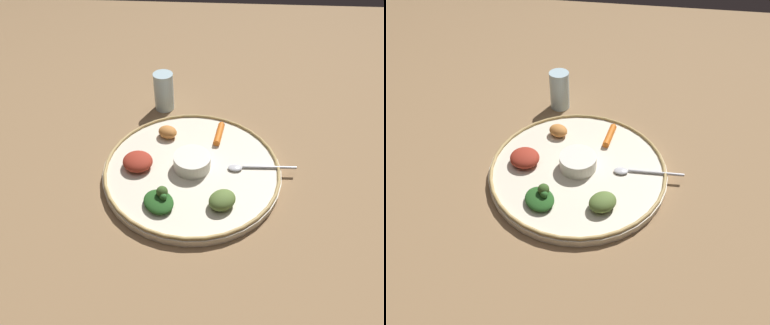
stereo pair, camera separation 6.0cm
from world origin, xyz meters
The scene contains 11 objects.
ground_plane centered at (0.00, 0.00, 0.00)m, with size 2.40×2.40×0.00m, color olive.
platter centered at (0.00, 0.00, 0.01)m, with size 0.43×0.43×0.02m, color beige.
platter_rim centered at (0.00, 0.00, 0.02)m, with size 0.42×0.42×0.01m, color tan.
center_bowl centered at (0.00, 0.00, 0.04)m, with size 0.09×0.09×0.04m.
spoon centered at (0.01, -0.14, 0.02)m, with size 0.03×0.16×0.01m.
greens_pile centered at (-0.12, 0.06, 0.03)m, with size 0.10×0.09×0.04m.
carrot_near_spoon centered at (0.13, -0.06, 0.03)m, with size 0.10×0.03×0.02m.
mound_squash centered at (0.11, 0.07, 0.03)m, with size 0.05×0.04×0.03m, color #C67A38.
mound_beet centered at (-0.01, 0.13, 0.03)m, with size 0.07×0.07×0.03m, color maroon.
mound_collards centered at (-0.11, -0.07, 0.03)m, with size 0.06×0.05×0.03m, color #567033.
drinking_glass centered at (0.27, 0.10, 0.05)m, with size 0.06×0.06×0.11m.
Camera 2 is at (-0.59, -0.10, 0.60)m, focal length 32.27 mm.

